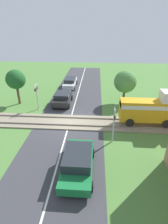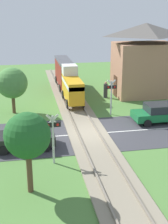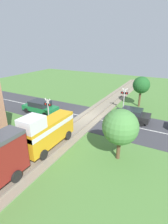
% 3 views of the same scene
% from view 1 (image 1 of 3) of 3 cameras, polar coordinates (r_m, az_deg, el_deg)
% --- Properties ---
extents(ground_plane, '(60.00, 60.00, 0.00)m').
position_cam_1_polar(ground_plane, '(16.99, -4.74, -3.47)').
color(ground_plane, '#4C7A38').
extents(road_surface, '(48.00, 6.40, 0.02)m').
position_cam_1_polar(road_surface, '(16.99, -4.74, -3.44)').
color(road_surface, '#38383D').
rests_on(road_surface, ground_plane).
extents(track_bed, '(2.80, 48.00, 0.24)m').
position_cam_1_polar(track_bed, '(16.96, -4.75, -3.27)').
color(track_bed, gray).
rests_on(track_bed, ground_plane).
extents(car_near_crossing, '(3.87, 2.02, 1.40)m').
position_cam_1_polar(car_near_crossing, '(20.81, -7.00, 4.57)').
color(car_near_crossing, black).
rests_on(car_near_crossing, ground_plane).
extents(car_far_side, '(4.40, 2.03, 1.48)m').
position_cam_1_polar(car_far_side, '(11.44, -2.05, -15.84)').
color(car_far_side, '#197038').
rests_on(car_far_side, ground_plane).
extents(car_behind_queue, '(4.59, 1.78, 1.37)m').
position_cam_1_polar(car_behind_queue, '(26.69, -4.55, 9.66)').
color(car_behind_queue, silver).
rests_on(car_behind_queue, ground_plane).
extents(crossing_signal_west_approach, '(0.90, 0.18, 3.00)m').
position_cam_1_polar(crossing_signal_west_approach, '(19.53, -15.23, 6.03)').
color(crossing_signal_west_approach, '#B7B7B7').
rests_on(crossing_signal_west_approach, ground_plane).
extents(crossing_signal_east_approach, '(0.90, 0.18, 3.00)m').
position_cam_1_polar(crossing_signal_east_approach, '(13.55, 9.78, -2.80)').
color(crossing_signal_east_approach, '#B7B7B7').
rests_on(crossing_signal_east_approach, ground_plane).
extents(tree_roadside_hedge, '(2.58, 2.58, 3.91)m').
position_cam_1_polar(tree_roadside_hedge, '(20.91, 13.30, 9.57)').
color(tree_roadside_hedge, brown).
rests_on(tree_roadside_hedge, ground_plane).
extents(tree_beyond_track, '(2.19, 2.19, 4.06)m').
position_cam_1_polar(tree_beyond_track, '(21.47, -21.40, 9.81)').
color(tree_beyond_track, brown).
rests_on(tree_beyond_track, ground_plane).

